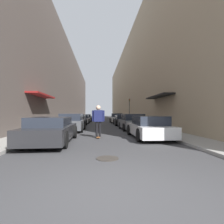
% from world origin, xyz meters
% --- Properties ---
extents(ground, '(146.80, 146.80, 0.00)m').
position_xyz_m(ground, '(0.00, 26.69, 0.00)').
color(ground, '#38383A').
extents(curb_strip_left, '(1.80, 66.73, 0.12)m').
position_xyz_m(curb_strip_left, '(-4.47, 33.36, 0.06)').
color(curb_strip_left, gray).
rests_on(curb_strip_left, ground).
extents(curb_strip_right, '(1.80, 66.73, 0.12)m').
position_xyz_m(curb_strip_right, '(4.47, 33.36, 0.06)').
color(curb_strip_right, gray).
rests_on(curb_strip_right, ground).
extents(building_row_left, '(4.90, 66.73, 13.76)m').
position_xyz_m(building_row_left, '(-7.37, 33.36, 6.88)').
color(building_row_left, '#564C47').
rests_on(building_row_left, ground).
extents(building_row_right, '(4.90, 66.73, 15.91)m').
position_xyz_m(building_row_right, '(7.37, 33.36, 7.95)').
color(building_row_right, tan).
rests_on(building_row_right, ground).
extents(parked_car_left_0, '(1.99, 4.78, 1.24)m').
position_xyz_m(parked_car_left_0, '(-2.54, 5.42, 0.61)').
color(parked_car_left_0, '#232326').
rests_on(parked_car_left_0, ground).
extents(parked_car_left_1, '(1.94, 4.07, 1.39)m').
position_xyz_m(parked_car_left_1, '(-2.40, 10.97, 0.67)').
color(parked_car_left_1, '#515459').
rests_on(parked_car_left_1, ground).
extents(parked_car_left_2, '(2.01, 4.07, 1.28)m').
position_xyz_m(parked_car_left_2, '(-2.62, 16.48, 0.62)').
color(parked_car_left_2, '#232326').
rests_on(parked_car_left_2, ground).
extents(parked_car_left_3, '(1.91, 4.01, 1.18)m').
position_xyz_m(parked_car_left_3, '(-2.50, 22.06, 0.57)').
color(parked_car_left_3, silver).
rests_on(parked_car_left_3, ground).
extents(parked_car_left_4, '(2.02, 3.97, 1.25)m').
position_xyz_m(parked_car_left_4, '(-2.42, 27.26, 0.60)').
color(parked_car_left_4, '#515459').
rests_on(parked_car_left_4, ground).
extents(parked_car_left_5, '(1.87, 4.19, 1.24)m').
position_xyz_m(parked_car_left_5, '(-2.62, 32.14, 0.60)').
color(parked_car_left_5, '#515459').
rests_on(parked_car_left_5, ground).
extents(parked_car_right_0, '(1.95, 4.47, 1.26)m').
position_xyz_m(parked_car_right_0, '(2.58, 6.67, 0.61)').
color(parked_car_right_0, silver).
rests_on(parked_car_right_0, ground).
extents(parked_car_right_1, '(1.95, 4.13, 1.36)m').
position_xyz_m(parked_car_right_1, '(2.60, 11.65, 0.65)').
color(parked_car_right_1, gray).
rests_on(parked_car_right_1, ground).
extents(parked_car_right_2, '(2.01, 4.73, 1.20)m').
position_xyz_m(parked_car_right_2, '(2.60, 17.56, 0.59)').
color(parked_car_right_2, '#232326').
rests_on(parked_car_right_2, ground).
extents(parked_car_right_3, '(1.94, 4.10, 1.41)m').
position_xyz_m(parked_car_right_3, '(2.46, 23.07, 0.68)').
color(parked_car_right_3, silver).
rests_on(parked_car_right_3, ground).
extents(skateboarder, '(0.72, 0.78, 1.87)m').
position_xyz_m(skateboarder, '(-0.31, 6.90, 1.16)').
color(skateboarder, brown).
rests_on(skateboarder, ground).
extents(manhole_cover, '(0.70, 0.70, 0.02)m').
position_xyz_m(manhole_cover, '(-0.02, 2.31, 0.01)').
color(manhole_cover, '#332D28').
rests_on(manhole_cover, ground).
extents(traffic_light, '(0.16, 0.22, 3.73)m').
position_xyz_m(traffic_light, '(4.84, 25.48, 2.41)').
color(traffic_light, '#2D2D2D').
rests_on(traffic_light, curb_strip_right).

